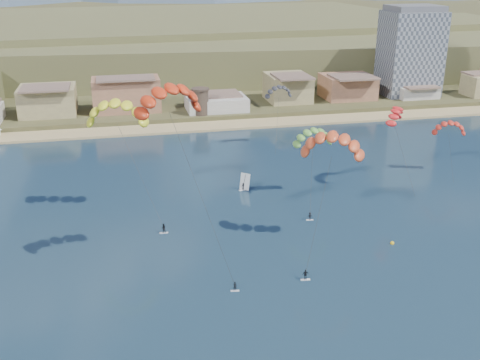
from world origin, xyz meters
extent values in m
plane|color=black|center=(0.00, 0.00, 0.00)|extent=(2400.00, 2400.00, 0.00)
cube|color=tan|center=(0.00, 106.00, 0.25)|extent=(2200.00, 12.00, 0.90)
cube|color=brown|center=(0.00, 560.00, 0.00)|extent=(2200.00, 900.00, 4.00)
cube|color=brown|center=(40.00, 220.00, 9.50)|extent=(320.00, 150.00, 15.00)
cube|color=brown|center=(-40.00, 260.00, 11.00)|extent=(380.00, 170.00, 18.00)
cube|color=gray|center=(85.00, 128.00, 17.00)|extent=(20.00, 16.00, 30.00)
cube|color=#59595E|center=(85.00, 128.00, 33.00)|extent=(18.00, 14.40, 2.00)
cylinder|color=#47382D|center=(5.00, 114.00, 6.00)|extent=(5.20, 5.20, 8.00)
cylinder|color=#47382D|center=(5.00, 114.00, 10.30)|extent=(5.82, 5.82, 0.60)
cube|color=silver|center=(-5.74, 9.68, 0.05)|extent=(1.43, 0.64, 0.09)
imported|color=black|center=(-5.74, 9.68, 0.89)|extent=(0.64, 0.47, 1.59)
cylinder|color=#262626|center=(-9.86, 14.14, 14.07)|extent=(0.05, 0.05, 28.80)
cube|color=silver|center=(-14.76, 32.90, 0.05)|extent=(1.67, 0.61, 0.11)
imported|color=black|center=(-14.76, 32.90, 1.05)|extent=(0.97, 0.78, 1.89)
cylinder|color=#262626|center=(-18.31, 38.78, 10.01)|extent=(0.05, 0.05, 22.34)
cube|color=silver|center=(6.21, 10.51, 0.05)|extent=(1.63, 0.66, 0.11)
imported|color=black|center=(6.21, 10.51, 1.02)|extent=(1.12, 0.57, 1.82)
cylinder|color=#262626|center=(10.49, 17.02, 8.82)|extent=(0.05, 0.05, 21.86)
cube|color=silver|center=(14.47, 32.49, 0.05)|extent=(1.44, 0.54, 0.09)
imported|color=black|center=(14.47, 32.49, 0.90)|extent=(1.09, 0.69, 1.62)
cylinder|color=#262626|center=(16.60, 38.47, 6.46)|extent=(0.05, 0.05, 16.71)
cylinder|color=#262626|center=(21.75, 77.75, 7.10)|extent=(0.04, 0.04, 15.78)
cylinder|color=#262626|center=(56.19, 48.62, 4.91)|extent=(0.04, 0.04, 12.21)
cylinder|color=#262626|center=(38.21, 42.55, 7.80)|extent=(0.04, 0.04, 17.00)
cube|color=silver|center=(5.01, 51.26, 0.05)|extent=(2.27, 1.13, 0.11)
imported|color=black|center=(5.01, 51.26, 0.89)|extent=(0.86, 0.67, 1.57)
cube|color=white|center=(5.38, 51.26, 2.02)|extent=(1.38, 2.50, 3.75)
sphere|color=gold|center=(25.93, 19.32, 0.13)|extent=(0.78, 0.78, 0.78)
camera|label=1|loc=(-21.93, -67.65, 48.81)|focal=43.26mm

